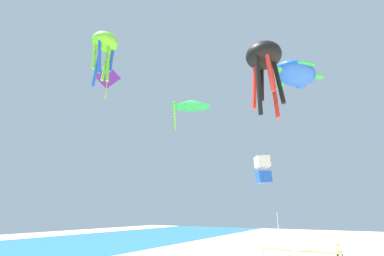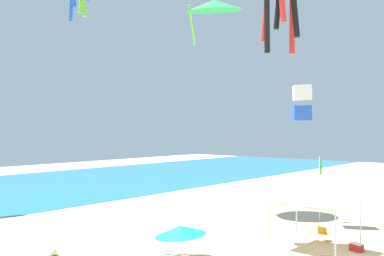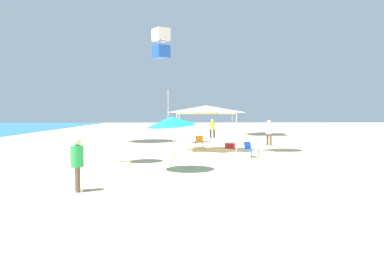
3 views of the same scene
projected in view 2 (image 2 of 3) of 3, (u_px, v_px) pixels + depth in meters
name	position (u px, v px, depth m)	size (l,w,h in m)	color
ocean_strip	(4.00, 190.00, 42.56)	(120.00, 26.77, 0.02)	teal
canopy_tent	(314.00, 199.00, 21.38)	(3.02, 3.72, 2.83)	#B7B7BC
beach_umbrella	(180.00, 231.00, 16.81)	(2.06, 2.06, 2.37)	silver
folding_chair_right_of_tent	(323.00, 232.00, 23.05)	(0.64, 0.56, 0.82)	black
cooler_box	(357.00, 247.00, 21.15)	(0.60, 0.72, 0.40)	red
banner_flag	(320.00, 182.00, 28.09)	(0.36, 0.06, 4.23)	silver
kite_box_white	(302.00, 103.00, 27.20)	(1.49, 1.50, 2.26)	white
kite_delta_green	(214.00, 5.00, 31.57)	(5.60, 5.56, 3.43)	green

